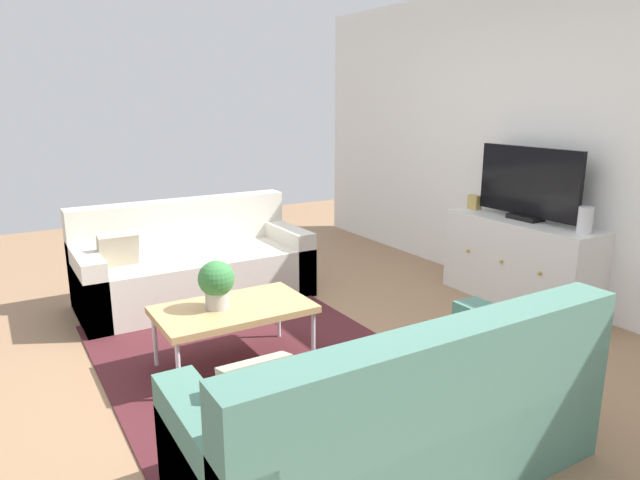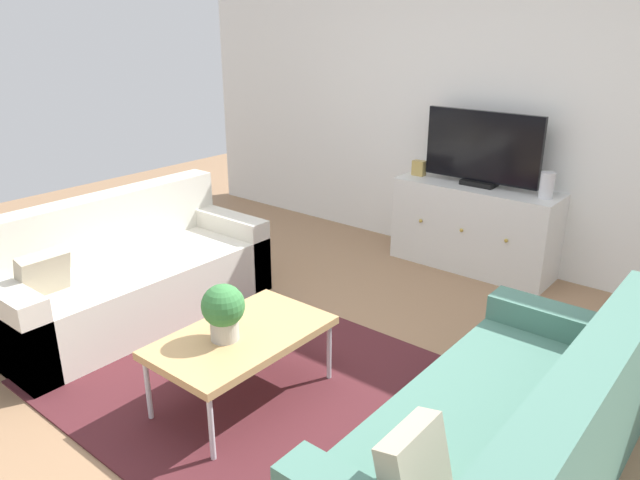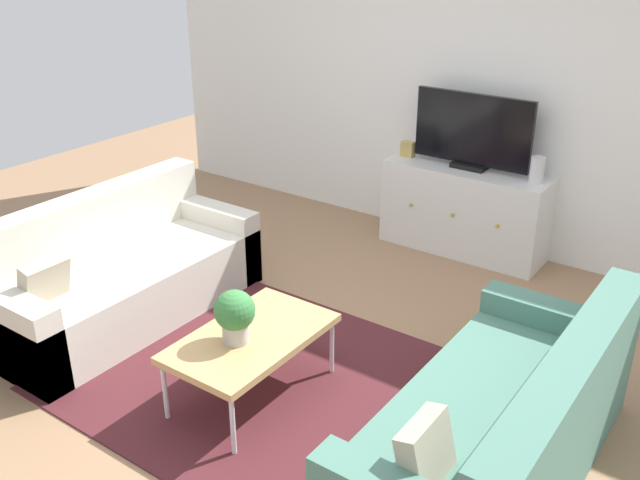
% 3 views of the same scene
% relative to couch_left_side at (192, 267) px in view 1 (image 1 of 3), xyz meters
% --- Properties ---
extents(ground_plane, '(10.00, 10.00, 0.00)m').
position_rel_couch_left_side_xyz_m(ground_plane, '(1.44, 0.10, -0.28)').
color(ground_plane, '#997251').
extents(wall_back, '(6.40, 0.12, 2.70)m').
position_rel_couch_left_side_xyz_m(wall_back, '(1.44, 2.65, 1.07)').
color(wall_back, white).
rests_on(wall_back, ground_plane).
extents(area_rug, '(2.50, 1.90, 0.01)m').
position_rel_couch_left_side_xyz_m(area_rug, '(1.44, -0.05, -0.28)').
color(area_rug, '#4C1E23').
rests_on(area_rug, ground_plane).
extents(couch_left_side, '(0.85, 1.92, 0.84)m').
position_rel_couch_left_side_xyz_m(couch_left_side, '(0.00, 0.00, 0.00)').
color(couch_left_side, beige).
rests_on(couch_left_side, ground_plane).
extents(couch_right_side, '(0.85, 1.92, 0.84)m').
position_rel_couch_left_side_xyz_m(couch_right_side, '(2.87, 0.00, 0.00)').
color(couch_right_side, '#4C7A6B').
rests_on(couch_right_side, ground_plane).
extents(coffee_table, '(0.58, 0.98, 0.42)m').
position_rel_couch_left_side_xyz_m(coffee_table, '(1.41, -0.19, 0.10)').
color(coffee_table, tan).
rests_on(coffee_table, ground_plane).
extents(potted_plant, '(0.23, 0.23, 0.31)m').
position_rel_couch_left_side_xyz_m(potted_plant, '(1.38, -0.29, 0.31)').
color(potted_plant, '#B7B2A8').
rests_on(potted_plant, coffee_table).
extents(tv_console, '(1.36, 0.47, 0.72)m').
position_rel_couch_left_side_xyz_m(tv_console, '(1.53, 2.37, 0.08)').
color(tv_console, silver).
rests_on(tv_console, ground_plane).
extents(flat_screen_tv, '(0.98, 0.16, 0.61)m').
position_rel_couch_left_side_xyz_m(flat_screen_tv, '(1.53, 2.39, 0.74)').
color(flat_screen_tv, black).
rests_on(flat_screen_tv, tv_console).
extents(glass_vase, '(0.11, 0.11, 0.20)m').
position_rel_couch_left_side_xyz_m(glass_vase, '(2.09, 2.37, 0.54)').
color(glass_vase, silver).
rests_on(glass_vase, tv_console).
extents(mantel_clock, '(0.11, 0.07, 0.13)m').
position_rel_couch_left_side_xyz_m(mantel_clock, '(0.97, 2.37, 0.51)').
color(mantel_clock, tan).
rests_on(mantel_clock, tv_console).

